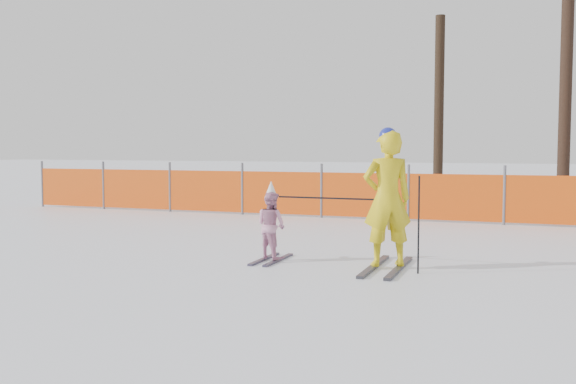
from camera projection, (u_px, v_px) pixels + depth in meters
name	position (u px, v px, depth m)	size (l,w,h in m)	color
ground	(275.00, 269.00, 8.56)	(120.00, 120.00, 0.00)	white
adult	(387.00, 199.00, 8.53)	(0.78, 1.63, 1.89)	black
child	(271.00, 225.00, 9.17)	(0.58, 1.05, 1.14)	black
ski_poles	(368.00, 210.00, 8.54)	(2.02, 0.25, 1.26)	black
safety_fence	(315.00, 193.00, 14.83)	(15.86, 0.06, 1.25)	#595960
tree_trunks	(533.00, 95.00, 17.85)	(6.66, 2.61, 6.75)	black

